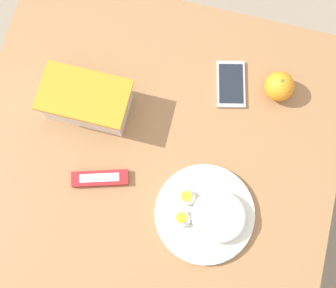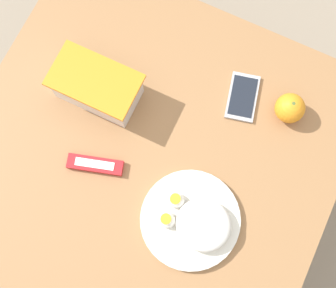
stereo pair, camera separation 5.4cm
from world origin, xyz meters
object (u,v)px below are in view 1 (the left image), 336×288
rice_plate (209,214)px  candy_bar (100,178)px  food_container (87,102)px  orange_fruit (279,86)px  cell_phone (231,84)px

rice_plate → candy_bar: (-0.29, 0.02, -0.01)m
food_container → orange_fruit: food_container is taller
rice_plate → candy_bar: 0.29m
candy_bar → rice_plate: bearing=-4.5°
orange_fruit → cell_phone: 0.13m
rice_plate → candy_bar: rice_plate is taller
cell_phone → orange_fruit: bearing=5.3°
food_container → cell_phone: (0.35, 0.15, -0.04)m
orange_fruit → food_container: bearing=-160.8°
rice_plate → cell_phone: (-0.02, 0.35, -0.02)m
orange_fruit → candy_bar: (-0.39, -0.34, -0.03)m
food_container → rice_plate: bearing=-28.7°
food_container → candy_bar: 0.20m
candy_bar → cell_phone: size_ratio=1.02×
candy_bar → cell_phone: 0.43m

